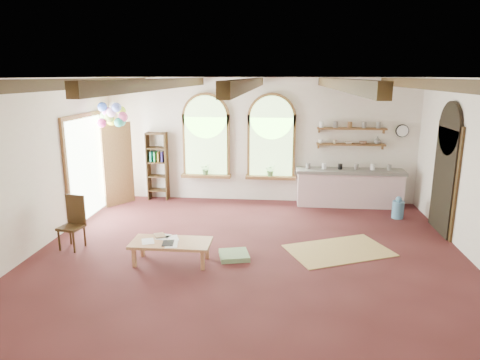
# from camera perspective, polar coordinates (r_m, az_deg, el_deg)

# --- Properties ---
(floor) EXTENTS (8.00, 8.00, 0.00)m
(floor) POSITION_cam_1_polar(r_m,az_deg,el_deg) (8.20, 1.21, -9.52)
(floor) COLOR #532223
(floor) RESTS_ON ground
(ceiling_beams) EXTENTS (6.20, 6.80, 0.18)m
(ceiling_beams) POSITION_cam_1_polar(r_m,az_deg,el_deg) (7.53, 1.33, 12.70)
(ceiling_beams) COLOR #3E2913
(ceiling_beams) RESTS_ON ceiling
(window_left) EXTENTS (1.30, 0.28, 2.20)m
(window_left) POSITION_cam_1_polar(r_m,az_deg,el_deg) (11.23, -4.55, 5.49)
(window_left) COLOR brown
(window_left) RESTS_ON floor
(window_right) EXTENTS (1.30, 0.28, 2.20)m
(window_right) POSITION_cam_1_polar(r_m,az_deg,el_deg) (11.06, 4.20, 5.37)
(window_right) COLOR brown
(window_right) RESTS_ON floor
(left_doorway) EXTENTS (0.10, 1.90, 2.50)m
(left_doorway) POSITION_cam_1_polar(r_m,az_deg,el_deg) (10.56, -19.85, 1.52)
(left_doorway) COLOR brown
(left_doorway) RESTS_ON floor
(right_doorway) EXTENTS (0.10, 1.30, 2.40)m
(right_doorway) POSITION_cam_1_polar(r_m,az_deg,el_deg) (9.86, 25.53, -0.14)
(right_doorway) COLOR black
(right_doorway) RESTS_ON floor
(kitchen_counter) EXTENTS (2.68, 0.62, 0.94)m
(kitchen_counter) POSITION_cam_1_polar(r_m,az_deg,el_deg) (11.19, 14.35, -0.97)
(kitchen_counter) COLOR silver
(kitchen_counter) RESTS_ON floor
(wall_shelf_lower) EXTENTS (1.70, 0.24, 0.04)m
(wall_shelf_lower) POSITION_cam_1_polar(r_m,az_deg,el_deg) (11.15, 14.54, 4.61)
(wall_shelf_lower) COLOR brown
(wall_shelf_lower) RESTS_ON wall_back
(wall_shelf_upper) EXTENTS (1.70, 0.24, 0.04)m
(wall_shelf_upper) POSITION_cam_1_polar(r_m,az_deg,el_deg) (11.10, 14.66, 6.65)
(wall_shelf_upper) COLOR brown
(wall_shelf_upper) RESTS_ON wall_back
(wall_clock) EXTENTS (0.32, 0.04, 0.32)m
(wall_clock) POSITION_cam_1_polar(r_m,az_deg,el_deg) (11.44, 20.82, 6.15)
(wall_clock) COLOR black
(wall_clock) RESTS_ON wall_back
(bookshelf) EXTENTS (0.53, 0.32, 1.80)m
(bookshelf) POSITION_cam_1_polar(r_m,az_deg,el_deg) (11.55, -10.94, 1.82)
(bookshelf) COLOR #3E2913
(bookshelf) RESTS_ON floor
(coffee_table) EXTENTS (1.40, 0.65, 0.40)m
(coffee_table) POSITION_cam_1_polar(r_m,az_deg,el_deg) (7.71, -9.18, -8.42)
(coffee_table) COLOR tan
(coffee_table) RESTS_ON floor
(side_chair) EXTENTS (0.47, 0.47, 1.02)m
(side_chair) POSITION_cam_1_polar(r_m,az_deg,el_deg) (8.86, -21.44, -6.64)
(side_chair) COLOR #3E2913
(side_chair) RESTS_ON floor
(floor_mat) EXTENTS (2.18, 1.82, 0.02)m
(floor_mat) POSITION_cam_1_polar(r_m,az_deg,el_deg) (8.44, 13.04, -9.14)
(floor_mat) COLOR tan
(floor_mat) RESTS_ON floor
(floor_cushion) EXTENTS (0.62, 0.62, 0.09)m
(floor_cushion) POSITION_cam_1_polar(r_m,az_deg,el_deg) (7.93, -0.80, -10.01)
(floor_cushion) COLOR #6D8E62
(floor_cushion) RESTS_ON floor
(water_jug_a) EXTENTS (0.31, 0.31, 0.59)m
(water_jug_a) POSITION_cam_1_polar(r_m,az_deg,el_deg) (11.45, 19.20, -2.14)
(water_jug_a) COLOR #528BB0
(water_jug_a) RESTS_ON floor
(water_jug_b) EXTENTS (0.27, 0.27, 0.52)m
(water_jug_b) POSITION_cam_1_polar(r_m,az_deg,el_deg) (10.62, 20.32, -3.61)
(water_jug_b) COLOR #528BB0
(water_jug_b) RESTS_ON floor
(balloon_cluster) EXTENTS (0.73, 0.77, 1.14)m
(balloon_cluster) POSITION_cam_1_polar(r_m,az_deg,el_deg) (10.62, -16.55, 8.31)
(balloon_cluster) COLOR white
(balloon_cluster) RESTS_ON floor
(table_book) EXTENTS (0.28, 0.31, 0.02)m
(table_book) POSITION_cam_1_polar(r_m,az_deg,el_deg) (7.95, -11.30, -7.35)
(table_book) COLOR olive
(table_book) RESTS_ON coffee_table
(tablet) EXTENTS (0.23, 0.30, 0.01)m
(tablet) POSITION_cam_1_polar(r_m,az_deg,el_deg) (7.62, -9.57, -8.29)
(tablet) COLOR black
(tablet) RESTS_ON coffee_table
(potted_plant_left) EXTENTS (0.27, 0.23, 0.30)m
(potted_plant_left) POSITION_cam_1_polar(r_m,az_deg,el_deg) (11.26, -4.57, 1.47)
(potted_plant_left) COLOR #598C4C
(potted_plant_left) RESTS_ON window_left
(potted_plant_right) EXTENTS (0.27, 0.23, 0.30)m
(potted_plant_right) POSITION_cam_1_polar(r_m,az_deg,el_deg) (11.09, 4.11, 1.29)
(potted_plant_right) COLOR #598C4C
(potted_plant_right) RESTS_ON window_right
(shelf_cup_a) EXTENTS (0.12, 0.10, 0.10)m
(shelf_cup_a) POSITION_cam_1_polar(r_m,az_deg,el_deg) (11.05, 10.70, 5.09)
(shelf_cup_a) COLOR white
(shelf_cup_a) RESTS_ON wall_shelf_lower
(shelf_cup_b) EXTENTS (0.10, 0.10, 0.09)m
(shelf_cup_b) POSITION_cam_1_polar(r_m,az_deg,el_deg) (11.09, 12.51, 5.02)
(shelf_cup_b) COLOR beige
(shelf_cup_b) RESTS_ON wall_shelf_lower
(shelf_bowl_a) EXTENTS (0.22, 0.22, 0.05)m
(shelf_bowl_a) POSITION_cam_1_polar(r_m,az_deg,el_deg) (11.14, 14.30, 4.86)
(shelf_bowl_a) COLOR beige
(shelf_bowl_a) RESTS_ON wall_shelf_lower
(shelf_bowl_b) EXTENTS (0.20, 0.20, 0.06)m
(shelf_bowl_b) POSITION_cam_1_polar(r_m,az_deg,el_deg) (11.20, 16.08, 4.81)
(shelf_bowl_b) COLOR #8C664C
(shelf_bowl_b) RESTS_ON wall_shelf_lower
(shelf_vase) EXTENTS (0.18, 0.18, 0.19)m
(shelf_vase) POSITION_cam_1_polar(r_m,az_deg,el_deg) (11.26, 17.86, 5.07)
(shelf_vase) COLOR slate
(shelf_vase) RESTS_ON wall_shelf_lower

